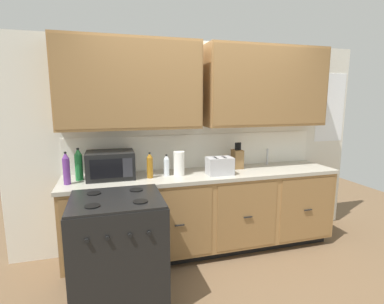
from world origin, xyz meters
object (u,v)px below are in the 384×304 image
(stove_range, at_px, (119,251))
(paper_towel_roll, at_px, (179,163))
(toaster, at_px, (220,166))
(bottle_green, at_px, (79,165))
(knife_block, at_px, (237,159))
(microwave, at_px, (110,165))
(bottle_violet, at_px, (66,169))
(bottle_amber, at_px, (150,166))
(bottle_clear, at_px, (167,165))

(stove_range, relative_size, paper_towel_roll, 3.65)
(toaster, distance_m, paper_towel_roll, 0.44)
(paper_towel_roll, bearing_deg, bottle_green, 174.77)
(stove_range, bearing_deg, knife_block, 27.66)
(microwave, relative_size, knife_block, 1.55)
(microwave, relative_size, toaster, 1.71)
(microwave, relative_size, bottle_violet, 1.51)
(toaster, relative_size, bottle_amber, 1.04)
(stove_range, height_order, microwave, microwave)
(microwave, bearing_deg, bottle_amber, -15.74)
(paper_towel_roll, xyz_separation_m, bottle_violet, (-1.12, -0.04, 0.03))
(toaster, distance_m, bottle_amber, 0.75)
(stove_range, distance_m, bottle_violet, 0.95)
(toaster, distance_m, bottle_clear, 0.58)
(bottle_clear, bearing_deg, knife_block, 7.35)
(stove_range, bearing_deg, paper_towel_roll, 41.79)
(toaster, relative_size, bottle_clear, 1.22)
(stove_range, distance_m, toaster, 1.35)
(toaster, xyz_separation_m, bottle_clear, (-0.56, 0.12, 0.02))
(bottle_amber, bearing_deg, paper_towel_roll, 3.75)
(stove_range, distance_m, paper_towel_roll, 1.09)
(knife_block, relative_size, bottle_amber, 1.15)
(bottle_clear, height_order, bottle_violet, bottle_violet)
(toaster, distance_m, knife_block, 0.39)
(stove_range, height_order, bottle_violet, bottle_violet)
(paper_towel_roll, height_order, bottle_clear, paper_towel_roll)
(microwave, height_order, bottle_green, bottle_green)
(toaster, distance_m, bottle_violet, 1.55)
(bottle_amber, height_order, bottle_violet, bottle_violet)
(stove_range, relative_size, bottle_violet, 2.98)
(paper_towel_roll, height_order, bottle_violet, bottle_violet)
(toaster, xyz_separation_m, paper_towel_roll, (-0.43, 0.09, 0.03))
(bottle_clear, xyz_separation_m, bottle_amber, (-0.19, -0.05, 0.02))
(bottle_violet, relative_size, bottle_green, 0.97)
(paper_towel_roll, distance_m, bottle_violet, 1.12)
(toaster, bearing_deg, paper_towel_roll, 168.29)
(paper_towel_roll, xyz_separation_m, bottle_clear, (-0.13, 0.03, -0.02))
(stove_range, relative_size, knife_block, 3.06)
(bottle_clear, xyz_separation_m, bottle_green, (-0.89, 0.07, 0.05))
(stove_range, bearing_deg, bottle_green, 115.66)
(bottle_violet, bearing_deg, bottle_clear, 3.74)
(bottle_amber, bearing_deg, knife_block, 8.56)
(toaster, relative_size, paper_towel_roll, 1.08)
(knife_block, xyz_separation_m, bottle_clear, (-0.88, -0.11, -0.00))
(toaster, bearing_deg, bottle_clear, 168.41)
(toaster, xyz_separation_m, knife_block, (0.31, 0.23, 0.02))
(paper_towel_roll, relative_size, bottle_violet, 0.82)
(microwave, relative_size, bottle_amber, 1.78)
(knife_block, bearing_deg, bottle_clear, -172.65)
(knife_block, height_order, bottle_amber, knife_block)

